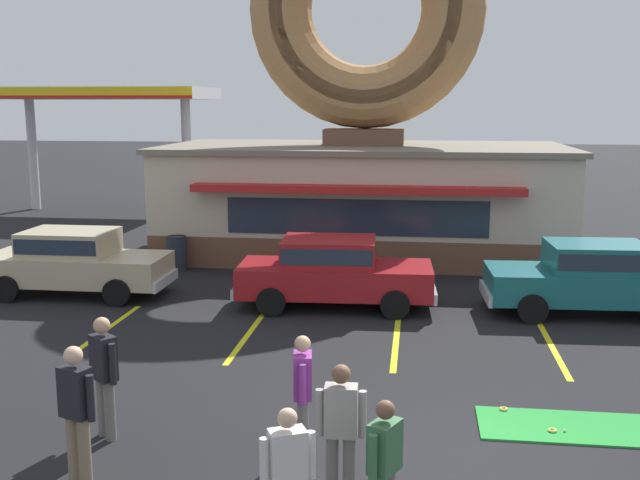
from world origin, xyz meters
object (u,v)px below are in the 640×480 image
(golf_ball, at_px, (565,430))
(car_champagne, at_px, (74,260))
(pedestrian_hooded_kid, at_px, (104,371))
(pedestrian_clipboard_woman, at_px, (384,463))
(car_teal, at_px, (591,276))
(pedestrian_crossing_woman, at_px, (303,389))
(trash_bin, at_px, (177,253))
(pedestrian_leather_jacket_man, at_px, (76,407))
(pedestrian_beanie_man, at_px, (288,473))
(pedestrian_blue_sweater_man, at_px, (341,427))
(car_red, at_px, (333,270))

(golf_ball, height_order, car_champagne, car_champagne)
(pedestrian_hooded_kid, relative_size, pedestrian_clipboard_woman, 1.12)
(car_teal, distance_m, pedestrian_crossing_woman, 9.22)
(pedestrian_clipboard_woman, bearing_deg, pedestrian_hooded_kid, 153.72)
(pedestrian_clipboard_woman, height_order, trash_bin, pedestrian_clipboard_woman)
(pedestrian_leather_jacket_man, height_order, pedestrian_clipboard_woman, pedestrian_leather_jacket_man)
(pedestrian_crossing_woman, distance_m, trash_bin, 11.85)
(golf_ball, bearing_deg, pedestrian_clipboard_woman, -129.88)
(car_teal, distance_m, pedestrian_clipboard_woman, 10.25)
(pedestrian_beanie_man, distance_m, pedestrian_crossing_woman, 2.20)
(pedestrian_blue_sweater_man, xyz_separation_m, pedestrian_leather_jacket_man, (-3.25, 0.04, 0.04))
(golf_ball, xyz_separation_m, pedestrian_leather_jacket_man, (-6.23, -2.20, 0.93))
(car_teal, xyz_separation_m, pedestrian_leather_jacket_man, (-7.93, -8.66, 0.11))
(car_teal, height_order, pedestrian_clipboard_woman, car_teal)
(pedestrian_leather_jacket_man, bearing_deg, golf_ball, 19.49)
(golf_ball, height_order, car_red, car_red)
(car_champagne, height_order, pedestrian_leather_jacket_man, pedestrian_leather_jacket_man)
(pedestrian_beanie_man, relative_size, pedestrian_crossing_woman, 0.96)
(golf_ball, relative_size, car_red, 0.01)
(car_champagne, height_order, car_red, same)
(car_champagne, bearing_deg, pedestrian_leather_jacket_man, -64.37)
(pedestrian_hooded_kid, bearing_deg, pedestrian_crossing_woman, -2.68)
(car_teal, height_order, car_champagne, same)
(car_teal, bearing_deg, pedestrian_leather_jacket_man, -132.46)
(pedestrian_blue_sweater_man, relative_size, pedestrian_crossing_woman, 1.03)
(car_red, bearing_deg, pedestrian_crossing_woman, -86.58)
(golf_ball, relative_size, car_teal, 0.01)
(car_teal, height_order, pedestrian_leather_jacket_man, pedestrian_leather_jacket_man)
(car_red, xyz_separation_m, pedestrian_clipboard_woman, (1.60, -9.20, -0.01))
(pedestrian_crossing_woman, bearing_deg, golf_ball, 16.80)
(car_champagne, xyz_separation_m, car_red, (6.39, -0.29, 0.00))
(pedestrian_clipboard_woman, relative_size, pedestrian_beanie_man, 0.99)
(car_red, bearing_deg, car_teal, 1.75)
(golf_ball, distance_m, pedestrian_hooded_kid, 6.55)
(car_champagne, height_order, pedestrian_crossing_woman, pedestrian_crossing_woman)
(golf_ball, relative_size, pedestrian_beanie_man, 0.03)
(trash_bin, bearing_deg, pedestrian_beanie_man, -67.09)
(trash_bin, bearing_deg, pedestrian_blue_sweater_man, -63.55)
(car_champagne, relative_size, car_red, 0.99)
(golf_ball, bearing_deg, car_teal, 75.24)
(pedestrian_blue_sweater_man, height_order, pedestrian_beanie_man, pedestrian_blue_sweater_man)
(car_champagne, bearing_deg, pedestrian_clipboard_woman, -49.88)
(car_red, xyz_separation_m, pedestrian_leather_jacket_man, (-2.18, -8.49, 0.11))
(car_red, xyz_separation_m, pedestrian_beanie_man, (0.62, -9.56, -0.00))
(car_champagne, bearing_deg, pedestrian_beanie_man, -54.54)
(pedestrian_hooded_kid, distance_m, pedestrian_leather_jacket_man, 1.26)
(pedestrian_blue_sweater_man, bearing_deg, pedestrian_leather_jacket_man, 179.33)
(golf_ball, bearing_deg, pedestrian_hooded_kid, -171.51)
(pedestrian_beanie_man, bearing_deg, golf_ball, 43.82)
(golf_ball, bearing_deg, car_champagne, 147.80)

